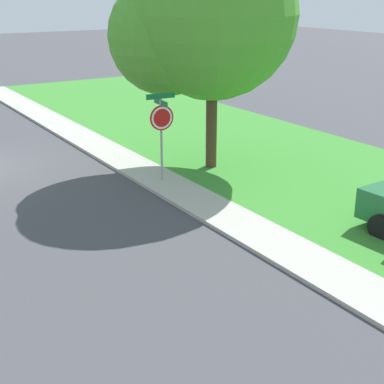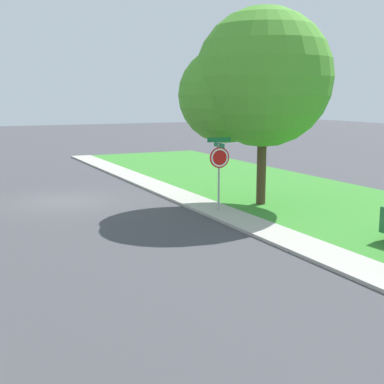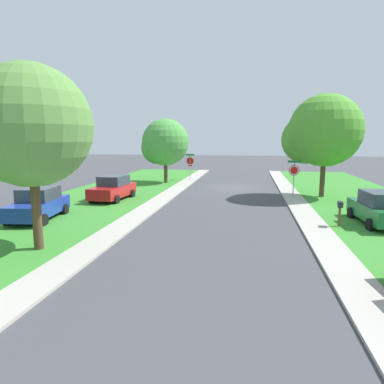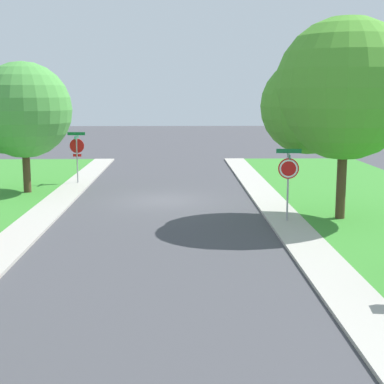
# 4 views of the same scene
# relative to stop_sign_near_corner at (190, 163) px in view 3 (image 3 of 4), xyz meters

# --- Properties ---
(ground_plane) EXTENTS (120.00, 120.00, 0.00)m
(ground_plane) POSITION_rel_stop_sign_near_corner_xyz_m (-4.68, 4.77, -1.88)
(ground_plane) COLOR #424247
(sidewalk_east) EXTENTS (1.40, 56.00, 0.10)m
(sidewalk_east) POSITION_rel_stop_sign_near_corner_xyz_m (0.02, 16.77, -1.83)
(sidewalk_east) COLOR #ADA89E
(sidewalk_east) RESTS_ON ground
(lawn_east) EXTENTS (8.00, 56.00, 0.08)m
(lawn_east) POSITION_rel_stop_sign_near_corner_xyz_m (4.72, 16.77, -1.84)
(lawn_east) COLOR #38842D
(lawn_east) RESTS_ON ground
(sidewalk_west) EXTENTS (1.40, 56.00, 0.10)m
(sidewalk_west) POSITION_rel_stop_sign_near_corner_xyz_m (-9.38, 16.77, -1.83)
(sidewalk_west) COLOR #ADA89E
(sidewalk_west) RESTS_ON ground
(stop_sign_near_corner) EXTENTS (0.92, 0.92, 2.77)m
(stop_sign_near_corner) POSITION_rel_stop_sign_near_corner_xyz_m (0.00, 0.00, 0.00)
(stop_sign_near_corner) COLOR #9E9EA3
(stop_sign_near_corner) RESTS_ON ground
(stop_sign_far_corner) EXTENTS (0.92, 0.92, 2.77)m
(stop_sign_far_corner) POSITION_rel_stop_sign_near_corner_xyz_m (-9.38, 9.41, 0.01)
(stop_sign_far_corner) COLOR #9E9EA3
(stop_sign_far_corner) RESTS_ON ground
(car_green_kerbside_mid) EXTENTS (2.21, 4.39, 1.76)m
(car_green_kerbside_mid) POSITION_rel_stop_sign_near_corner_xyz_m (-12.67, 17.20, -1.00)
(car_green_kerbside_mid) COLOR #1E6033
(car_green_kerbside_mid) RESTS_ON ground
(car_red_behind_trees) EXTENTS (2.25, 4.41, 1.76)m
(car_red_behind_trees) POSITION_rel_stop_sign_near_corner_xyz_m (3.35, 12.64, -1.00)
(car_red_behind_trees) COLOR red
(car_red_behind_trees) RESTS_ON ground
(car_blue_across_road) EXTENTS (2.46, 4.50, 1.76)m
(car_blue_across_road) POSITION_rel_stop_sign_near_corner_xyz_m (4.98, 18.95, -1.00)
(car_blue_across_road) COLOR #1E389E
(car_blue_across_road) RESTS_ON ground
(tree_sidewalk_far) EXTENTS (4.85, 4.51, 6.26)m
(tree_sidewalk_far) POSITION_rel_stop_sign_near_corner_xyz_m (2.19, 2.66, 1.97)
(tree_sidewalk_far) COLOR #4C3823
(tree_sidewalk_far) RESTS_ON ground
(tree_corner_large) EXTENTS (4.93, 4.59, 7.12)m
(tree_corner_large) POSITION_rel_stop_sign_near_corner_xyz_m (2.17, 23.46, 2.79)
(tree_corner_large) COLOR #4C3823
(tree_corner_large) RESTS_ON ground
(tree_sidewalk_mid) EXTENTS (5.63, 5.24, 7.56)m
(tree_sidewalk_mid) POSITION_rel_stop_sign_near_corner_xyz_m (-11.19, 8.76, 2.89)
(tree_sidewalk_mid) COLOR #4C3823
(tree_sidewalk_mid) RESTS_ON ground
(mailbox) EXTENTS (0.30, 0.51, 1.31)m
(mailbox) POSITION_rel_stop_sign_near_corner_xyz_m (-10.57, 18.00, -0.87)
(mailbox) COLOR brown
(mailbox) RESTS_ON ground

